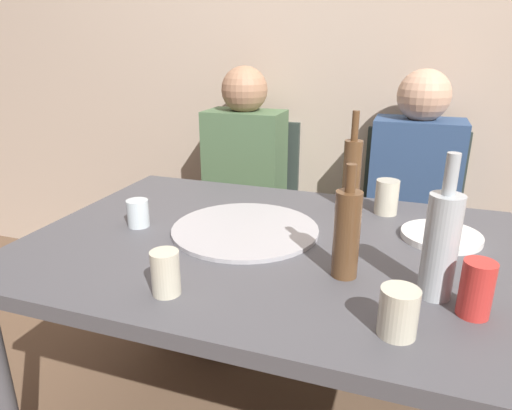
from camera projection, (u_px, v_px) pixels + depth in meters
name	position (u px, v px, depth m)	size (l,w,h in m)	color
back_wall	(342.00, 34.00, 2.05)	(6.00, 0.10, 2.60)	#BCA893
dining_table	(270.00, 264.00, 1.32)	(1.39, 0.97, 0.73)	#4C4C51
pizza_tray	(245.00, 229.00, 1.36)	(0.44, 0.44, 0.01)	#ADADB2
wine_bottle	(441.00, 244.00, 0.97)	(0.07, 0.07, 0.33)	#B2BCC1
beer_bottle	(352.00, 172.00, 1.53)	(0.06, 0.06, 0.33)	brown
water_bottle	(347.00, 233.00, 1.06)	(0.06, 0.06, 0.28)	brown
tumbler_near	(166.00, 273.00, 1.01)	(0.07, 0.07, 0.10)	beige
tumbler_far	(138.00, 213.00, 1.39)	(0.07, 0.07, 0.08)	silver
wine_glass	(387.00, 197.00, 1.49)	(0.08, 0.08, 0.11)	beige
short_glass	(398.00, 312.00, 0.86)	(0.08, 0.08, 0.10)	beige
soda_can	(476.00, 289.00, 0.92)	(0.07, 0.07, 0.12)	red
plate_stack	(441.00, 236.00, 1.30)	(0.23, 0.23, 0.02)	white
chair_left	(250.00, 201.00, 2.27)	(0.44, 0.44, 0.90)	#2D3833
chair_right	(409.00, 219.00, 2.04)	(0.44, 0.44, 0.90)	#2D3833
guest_in_sweater	(238.00, 185.00, 2.10)	(0.36, 0.56, 1.17)	#4C6B47
guest_in_beanie	(411.00, 203.00, 1.86)	(0.36, 0.56, 1.17)	navy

